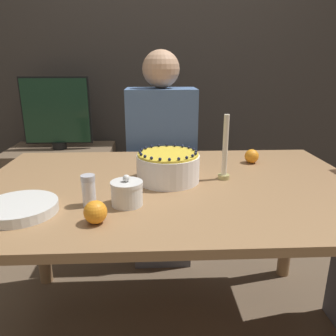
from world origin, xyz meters
TOP-DOWN VIEW (x-y plane):
  - ground_plane at (0.00, 0.00)m, footprint 12.00×12.00m
  - wall_behind at (0.00, 1.40)m, footprint 8.00×0.05m
  - dining_table at (0.00, 0.00)m, footprint 1.51×0.98m
  - cake at (-0.01, 0.03)m, footprint 0.25×0.25m
  - sugar_bowl at (-0.16, -0.20)m, footprint 0.11×0.11m
  - sugar_shaker at (-0.28, -0.20)m, footprint 0.05×0.05m
  - plate_stack at (-0.49, -0.25)m, footprint 0.23×0.23m
  - candle at (0.22, 0.04)m, footprint 0.05×0.05m
  - orange_fruit_0 at (0.39, 0.26)m, footprint 0.07×0.07m
  - orange_fruit_1 at (-0.24, -0.33)m, footprint 0.07×0.07m
  - person_man_blue_shirt at (-0.02, 0.69)m, footprint 0.40×0.34m
  - side_cabinet at (-0.74, 1.11)m, footprint 0.74×0.49m
  - tv_monitor at (-0.74, 1.12)m, footprint 0.47×0.10m

SIDE VIEW (x-z plane):
  - ground_plane at x=0.00m, z-range 0.00..0.00m
  - side_cabinet at x=-0.74m, z-range 0.00..0.61m
  - person_man_blue_shirt at x=-0.02m, z-range -0.08..1.19m
  - dining_table at x=0.00m, z-range 0.27..1.02m
  - plate_stack at x=-0.49m, z-range 0.75..0.78m
  - orange_fruit_0 at x=0.39m, z-range 0.75..0.81m
  - orange_fruit_1 at x=-0.24m, z-range 0.75..0.82m
  - sugar_bowl at x=-0.16m, z-range 0.74..0.84m
  - sugar_shaker at x=-0.28m, z-range 0.75..0.85m
  - cake at x=-0.01m, z-range 0.74..0.87m
  - candle at x=0.22m, z-range 0.72..0.98m
  - tv_monitor at x=-0.74m, z-range 0.62..1.12m
  - wall_behind at x=0.00m, z-range 0.00..2.60m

